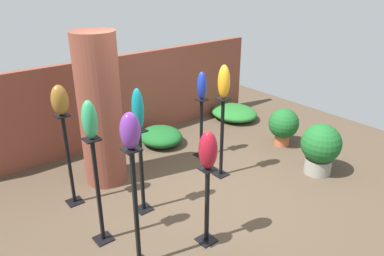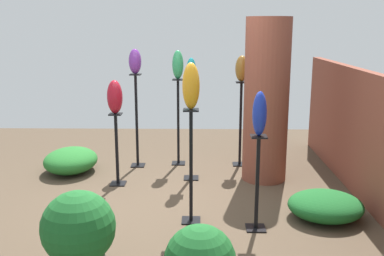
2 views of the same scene
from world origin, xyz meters
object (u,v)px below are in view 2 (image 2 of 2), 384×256
at_px(pedestal_jade, 178,126).
at_px(art_vase_bronze, 242,69).
at_px(pedestal_teal, 191,142).
at_px(art_vase_jade, 178,65).
at_px(art_vase_teal, 191,78).
at_px(pedestal_amber, 191,171).
at_px(pedestal_ruby, 117,153).
at_px(art_vase_cobalt, 260,114).
at_px(potted_plant_back_center, 79,234).
at_px(pedestal_cobalt, 257,188).
at_px(art_vase_violet, 135,61).
at_px(art_vase_ruby, 115,97).
at_px(pedestal_bronze, 240,127).
at_px(pedestal_violet, 137,124).
at_px(art_vase_amber, 191,86).
at_px(brick_pillar, 266,101).

height_order(pedestal_jade, art_vase_bronze, art_vase_bronze).
xyz_separation_m(pedestal_jade, pedestal_teal, (0.68, 0.21, -0.08)).
xyz_separation_m(art_vase_jade, art_vase_teal, (0.68, 0.21, -0.11)).
relative_size(pedestal_amber, pedestal_ruby, 1.28).
distance_m(art_vase_cobalt, potted_plant_back_center, 2.02).
bearing_deg(art_vase_teal, pedestal_cobalt, 24.18).
bearing_deg(art_vase_teal, art_vase_bronze, 131.65).
height_order(art_vase_violet, art_vase_ruby, art_vase_violet).
bearing_deg(art_vase_cobalt, pedestal_bronze, 179.50).
xyz_separation_m(pedestal_ruby, art_vase_bronze, (-0.88, 1.69, 1.02)).
relative_size(art_vase_cobalt, art_vase_bronze, 1.17).
distance_m(art_vase_violet, potted_plant_back_center, 3.34).
xyz_separation_m(pedestal_jade, pedestal_ruby, (0.92, -0.76, -0.16)).
bearing_deg(pedestal_cobalt, potted_plant_back_center, -56.28).
xyz_separation_m(pedestal_amber, pedestal_violet, (-1.94, -0.84, 0.07)).
bearing_deg(art_vase_ruby, art_vase_jade, 140.45).
height_order(pedestal_cobalt, art_vase_amber, art_vase_amber).
bearing_deg(brick_pillar, pedestal_bronze, -155.98).
bearing_deg(art_vase_jade, pedestal_bronze, 87.64).
bearing_deg(pedestal_ruby, art_vase_teal, 104.14).
relative_size(pedestal_amber, art_vase_bronze, 3.24).
relative_size(brick_pillar, pedestal_violet, 1.57).
bearing_deg(art_vase_amber, pedestal_amber, -90.00).
distance_m(pedestal_bronze, art_vase_teal, 1.26).
distance_m(pedestal_cobalt, art_vase_teal, 1.95).
xyz_separation_m(art_vase_amber, potted_plant_back_center, (1.21, -0.87, -1.03)).
bearing_deg(pedestal_amber, potted_plant_back_center, -35.87).
xyz_separation_m(pedestal_cobalt, art_vase_teal, (-1.56, -0.70, 0.94)).
bearing_deg(art_vase_teal, art_vase_amber, 1.06).
bearing_deg(art_vase_bronze, pedestal_cobalt, -0.50).
height_order(pedestal_jade, art_vase_teal, art_vase_teal).
height_order(pedestal_cobalt, potted_plant_back_center, pedestal_cobalt).
bearing_deg(pedestal_teal, art_vase_bronze, 131.65).
bearing_deg(art_vase_violet, pedestal_teal, 55.54).
bearing_deg(pedestal_cobalt, pedestal_jade, -157.92).
distance_m(pedestal_violet, pedestal_ruby, 0.84).
relative_size(art_vase_cobalt, potted_plant_back_center, 0.56).
distance_m(pedestal_jade, pedestal_cobalt, 2.42).
relative_size(pedestal_cobalt, art_vase_jade, 2.40).
distance_m(art_vase_teal, potted_plant_back_center, 2.89).
distance_m(pedestal_violet, art_vase_bronze, 1.74).
relative_size(pedestal_violet, pedestal_cobalt, 1.39).
relative_size(pedestal_bronze, art_vase_cobalt, 2.85).
xyz_separation_m(art_vase_violet, art_vase_cobalt, (2.12, 1.51, -0.34)).
bearing_deg(potted_plant_back_center, art_vase_cobalt, 123.72).
distance_m(art_vase_violet, art_vase_ruby, 0.90).
relative_size(art_vase_teal, potted_plant_back_center, 0.66).
relative_size(brick_pillar, art_vase_cobalt, 4.90).
distance_m(pedestal_jade, art_vase_violet, 1.14).
bearing_deg(potted_plant_back_center, pedestal_amber, 144.13).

